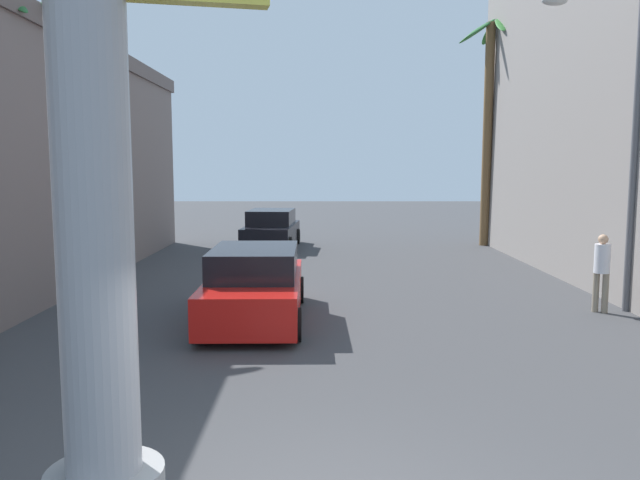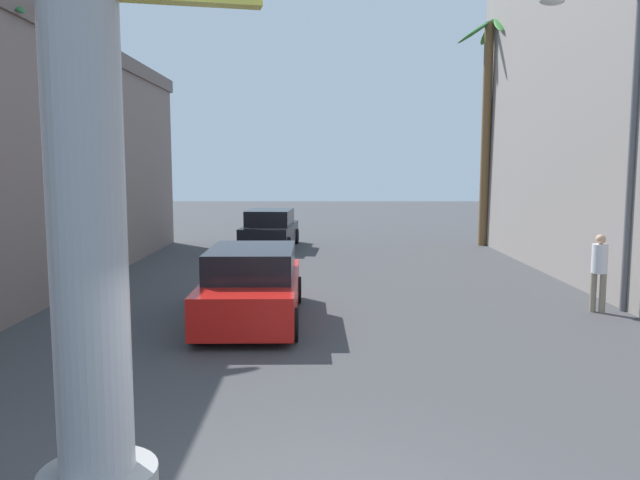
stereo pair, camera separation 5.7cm
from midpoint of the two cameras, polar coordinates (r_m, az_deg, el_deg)
name	(u,v)px [view 2 (the right image)]	position (r m, az deg, el deg)	size (l,w,h in m)	color
ground_plane	(320,298)	(15.70, 0.15, -5.30)	(88.98, 88.98, 0.00)	#424244
neon_sign_pole	(81,0)	(5.52, -20.72, 19.84)	(2.78, 1.00, 9.46)	#9E9EA3
street_lamp	(621,121)	(15.45, 25.90, 9.74)	(2.27, 0.28, 7.08)	#59595E
car_lead	(254,286)	(13.41, -5.93, -4.20)	(2.10, 4.78, 1.56)	black
car_far	(272,230)	(25.23, -4.35, 0.92)	(2.22, 4.53, 1.56)	black
palm_tree_far_right	(491,107)	(26.72, 15.42, 11.64)	(3.01, 3.13, 9.18)	brown
palm_tree_mid_left	(7,96)	(16.21, -26.64, 11.65)	(3.44, 3.45, 7.28)	brown
pedestrian_mid_right	(602,267)	(15.31, 24.44, -2.27)	(0.48, 0.48, 1.77)	gray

